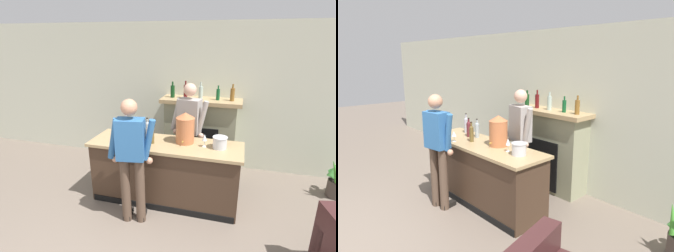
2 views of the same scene
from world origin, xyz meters
The scene contains 13 objects.
wall_back_panel centered at (0.00, 3.64, 1.38)m, with size 12.00×0.07×2.75m.
bar_counter centered at (0.13, 2.16, 0.49)m, with size 2.28×0.72×0.97m.
fireplace_stone centered at (0.47, 3.38, 0.71)m, with size 1.47×0.52×1.71m.
person_customer centered at (-0.15, 1.56, 0.97)m, with size 0.65×0.35×1.75m.
person_bartender centered at (0.37, 2.76, 0.99)m, with size 0.65×0.36×1.78m.
copper_dispenser centered at (0.41, 2.27, 1.20)m, with size 0.28×0.32×0.47m.
ice_bucket_steel centered at (0.93, 2.19, 1.05)m, with size 0.21×0.21×0.17m.
wine_bottle_port_short centered at (-0.20, 2.33, 1.11)m, with size 0.07×0.07×0.31m.
wine_bottle_rose_blush centered at (-0.34, 2.25, 1.11)m, with size 0.08×0.08×0.32m.
wine_bottle_burgundy_dark centered at (-0.58, 2.37, 1.12)m, with size 0.07×0.07×0.35m.
wine_bottle_chardonnay_pale centered at (-0.05, 2.11, 1.11)m, with size 0.07×0.07×0.32m.
wine_glass_by_dispenser centered at (-0.24, 1.90, 1.09)m, with size 0.08×0.08×0.17m.
wine_glass_mid_counter centered at (0.71, 2.18, 1.10)m, with size 0.07×0.07×0.19m.
Camera 1 is at (1.16, -1.30, 2.45)m, focal length 28.00 mm.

